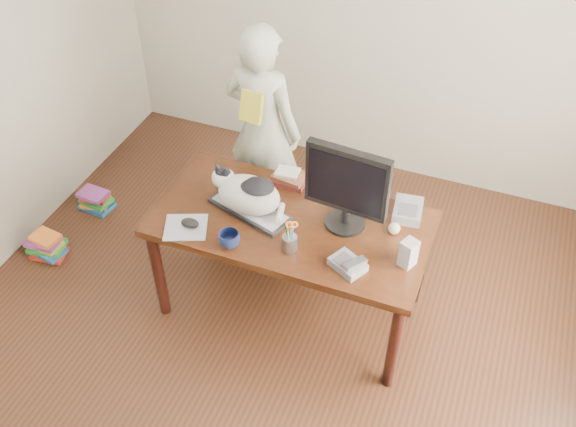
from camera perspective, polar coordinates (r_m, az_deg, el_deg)
The scene contains 18 objects.
room at distance 2.88m, azimuth -3.97°, elevation 0.45°, with size 4.50×4.50×4.50m.
desk at distance 3.85m, azimuth 0.70°, elevation -1.51°, with size 1.60×0.80×0.75m.
keyboard at distance 3.75m, azimuth -3.41°, elevation 0.36°, with size 0.53×0.32×0.03m.
cat at distance 3.68m, azimuth -3.69°, elevation 1.89°, with size 0.48×0.33×0.28m.
monitor at distance 3.48m, azimuth 5.25°, elevation 2.52°, with size 0.48×0.25×0.54m.
pen_cup at distance 3.49m, azimuth 0.16°, elevation -2.50°, with size 0.11×0.11×0.21m.
mousepad at distance 3.70m, azimuth -9.08°, elevation -1.21°, with size 0.30×0.29×0.01m.
mouse at distance 3.69m, azimuth -8.70°, elevation -0.84°, with size 0.13×0.11×0.04m.
coffee_mug at distance 3.53m, azimuth -5.25°, elevation -2.31°, with size 0.12×0.12×0.09m, color black.
phone at distance 3.43m, azimuth 5.39°, elevation -4.51°, with size 0.22×0.20×0.08m.
speaker at distance 3.45m, azimuth 10.65°, elevation -3.49°, with size 0.10×0.11×0.17m.
baseball at distance 3.65m, azimuth 9.42°, elevation -1.33°, with size 0.07×0.07×0.07m.
book_stack at distance 3.93m, azimuth 0.10°, elevation 3.22°, with size 0.23×0.17×0.08m.
calculator at distance 3.78m, azimuth 10.61°, elevation 0.28°, with size 0.19×0.23×0.07m.
person at distance 4.38m, azimuth -2.23°, elevation 7.47°, with size 0.56×0.37×1.53m, color white.
held_book at distance 4.09m, azimuth -3.27°, elevation 9.44°, with size 0.15×0.11×0.20m.
book_pile_a at distance 4.79m, azimuth -20.65°, elevation -2.72°, with size 0.27×0.22×0.18m.
book_pile_b at distance 5.07m, azimuth -16.72°, elevation 1.14°, with size 0.26×0.20×0.15m.
Camera 1 is at (0.96, -1.92, 3.28)m, focal length 40.00 mm.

